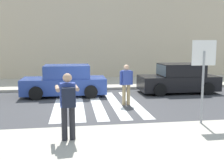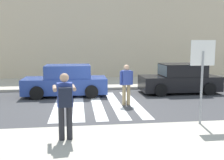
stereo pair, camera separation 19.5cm
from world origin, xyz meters
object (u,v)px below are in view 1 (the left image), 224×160
(parked_car_blue, at_px, (65,81))
(parked_car_black, at_px, (179,79))
(photographer_with_backpack, at_px, (68,101))
(pedestrian_crossing, at_px, (126,82))
(stop_sign, at_px, (204,63))

(parked_car_blue, distance_m, parked_car_black, 5.96)
(photographer_with_backpack, bearing_deg, pedestrian_crossing, 60.84)
(pedestrian_crossing, relative_size, parked_car_black, 0.42)
(photographer_with_backpack, height_order, parked_car_blue, photographer_with_backpack)
(parked_car_blue, xyz_separation_m, parked_car_black, (5.96, -0.00, 0.00))
(photographer_with_backpack, xyz_separation_m, parked_car_blue, (-0.28, 6.61, -0.44))
(parked_car_blue, bearing_deg, parked_car_black, -0.00)
(parked_car_black, bearing_deg, photographer_with_backpack, -130.68)
(stop_sign, bearing_deg, pedestrian_crossing, 117.19)
(stop_sign, height_order, photographer_with_backpack, stop_sign)
(parked_car_blue, bearing_deg, pedestrian_crossing, -42.35)
(stop_sign, distance_m, parked_car_black, 6.08)
(stop_sign, xyz_separation_m, parked_car_blue, (-4.34, 5.72, -1.28))
(pedestrian_crossing, relative_size, parked_car_blue, 0.42)
(photographer_with_backpack, bearing_deg, parked_car_black, 49.32)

